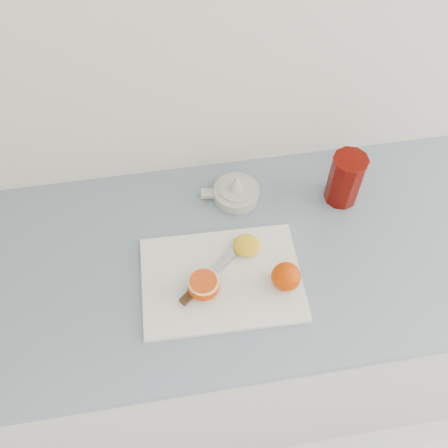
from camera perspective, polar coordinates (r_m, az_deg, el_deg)
name	(u,v)px	position (r m, az deg, el deg)	size (l,w,h in m)	color
counter	(265,321)	(1.64, 4.76, -11.02)	(2.30, 0.64, 0.89)	silver
cutting_board	(222,279)	(1.19, -0.27, -6.33)	(0.38, 0.27, 0.01)	white
whole_orange	(286,277)	(1.16, 7.10, -6.01)	(0.07, 0.07, 0.07)	#E54400
half_orange	(204,285)	(1.15, -2.33, -7.04)	(0.07, 0.07, 0.05)	#E54400
squeezed_shell	(247,245)	(1.22, 2.61, -2.44)	(0.07, 0.07, 0.03)	gold
paring_knife	(202,284)	(1.17, -2.58, -6.81)	(0.18, 0.15, 0.01)	#3F2D12
citrus_juicer	(236,191)	(1.32, 1.36, 3.74)	(0.16, 0.12, 0.08)	silver
red_tumbler	(345,180)	(1.32, 13.65, 4.87)	(0.09, 0.09, 0.15)	#5D0500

